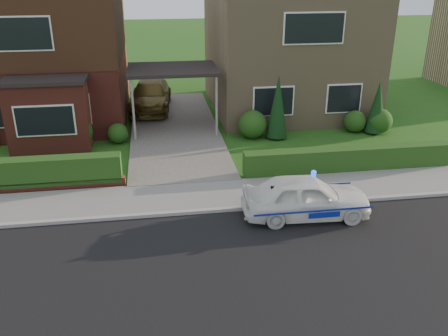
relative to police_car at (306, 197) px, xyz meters
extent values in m
plane|color=#225216|center=(-3.29, -2.40, -0.62)|extent=(120.00, 120.00, 0.00)
cube|color=black|center=(-3.29, -2.40, -0.62)|extent=(60.00, 6.00, 0.02)
cube|color=#9E9993|center=(-3.29, 0.65, -0.56)|extent=(60.00, 0.16, 0.12)
cube|color=slate|center=(-3.29, 1.70, -0.57)|extent=(60.00, 2.00, 0.10)
cube|color=#666059|center=(-3.29, 8.60, -0.56)|extent=(3.80, 12.00, 0.12)
cube|color=maroon|center=(-9.09, 11.60, 2.28)|extent=(7.20, 8.00, 5.80)
cube|color=white|center=(-7.50, 7.58, 0.78)|extent=(1.60, 0.08, 1.30)
cube|color=white|center=(-9.09, 7.58, 3.78)|extent=(2.60, 0.08, 1.30)
cube|color=black|center=(-9.09, 11.60, 3.73)|extent=(7.26, 8.06, 2.90)
cube|color=maroon|center=(-8.22, 6.90, 0.73)|extent=(3.00, 1.40, 2.70)
cube|color=black|center=(-8.22, 6.90, 2.15)|extent=(3.20, 1.60, 0.14)
cube|color=#9E8260|center=(2.51, 11.60, 2.28)|extent=(7.20, 8.00, 5.80)
cube|color=white|center=(0.93, 7.58, 0.78)|extent=(1.80, 0.08, 1.30)
cube|color=white|center=(4.10, 7.58, 0.78)|extent=(1.60, 0.08, 1.30)
cube|color=white|center=(2.51, 7.58, 3.78)|extent=(2.60, 0.08, 1.30)
cube|color=black|center=(-3.29, 8.60, 2.08)|extent=(3.80, 3.00, 0.14)
cylinder|color=gray|center=(-4.99, 7.20, 0.73)|extent=(0.10, 0.10, 2.70)
cylinder|color=gray|center=(-1.59, 7.20, 0.73)|extent=(0.10, 0.10, 2.70)
cube|color=maroon|center=(-9.09, 2.90, -0.44)|extent=(7.70, 0.25, 0.36)
cube|color=#163711|center=(-9.09, 3.05, -0.62)|extent=(7.50, 0.55, 0.90)
cube|color=#163711|center=(2.51, 2.95, -0.62)|extent=(7.50, 0.55, 0.80)
sphere|color=#163711|center=(-7.29, 6.90, 0.04)|extent=(1.32, 1.32, 1.32)
sphere|color=#163711|center=(-5.69, 7.20, -0.20)|extent=(0.84, 0.84, 0.84)
sphere|color=#163711|center=(-0.09, 7.00, -0.02)|extent=(1.20, 1.20, 1.20)
sphere|color=#163711|center=(4.51, 7.10, -0.14)|extent=(0.96, 0.96, 0.96)
sphere|color=#163711|center=(5.51, 6.80, -0.08)|extent=(1.08, 1.08, 1.08)
cone|color=black|center=(0.91, 6.80, 0.68)|extent=(0.90, 0.90, 2.60)
cone|color=black|center=(5.31, 6.80, 0.48)|extent=(0.90, 0.90, 2.20)
imported|color=white|center=(0.00, 0.00, 0.00)|extent=(1.67, 3.74, 1.25)
sphere|color=#193FF2|center=(0.18, 0.00, 0.70)|extent=(0.17, 0.17, 0.17)
cube|color=navy|center=(0.00, -0.74, -0.05)|extent=(3.37, 0.02, 0.05)
cube|color=navy|center=(0.00, 0.74, -0.05)|extent=(3.37, 0.01, 0.05)
ellipsoid|color=black|center=(-1.02, -0.10, 0.26)|extent=(0.22, 0.17, 0.21)
sphere|color=white|center=(-1.01, -0.16, 0.25)|extent=(0.11, 0.11, 0.11)
sphere|color=black|center=(-1.00, -0.12, 0.40)|extent=(0.13, 0.13, 0.13)
cone|color=black|center=(-1.05, -0.11, 0.46)|extent=(0.04, 0.04, 0.05)
cone|color=black|center=(-0.96, -0.11, 0.46)|extent=(0.04, 0.04, 0.05)
imported|color=brown|center=(-4.29, 11.75, 0.18)|extent=(2.32, 4.86, 1.37)
imported|color=gray|center=(-9.46, 6.60, -0.24)|extent=(0.54, 0.53, 0.76)
camera|label=1|loc=(-4.17, -11.67, 6.10)|focal=38.00mm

